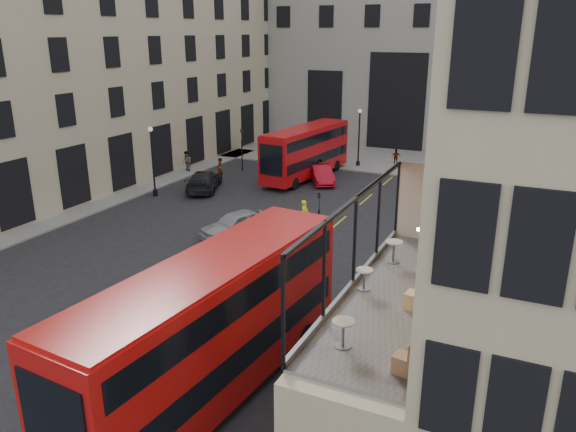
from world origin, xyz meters
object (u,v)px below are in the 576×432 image
at_px(cyclist, 305,214).
at_px(car_b, 322,174).
at_px(bus_near, 213,322).
at_px(cafe_table_far, 394,248).
at_px(car_c, 204,181).
at_px(pedestrian_e, 220,169).
at_px(street_lamp_a, 153,166).
at_px(cafe_chair_b, 414,300).
at_px(bus_far, 306,150).
at_px(traffic_light_near, 319,216).
at_px(pedestrian_b, 318,169).
at_px(pedestrian_a, 187,162).
at_px(street_lamp_b, 359,141).
at_px(traffic_light_far, 242,144).
at_px(cafe_chair_c, 426,284).
at_px(pedestrian_d, 492,157).
at_px(bicycle, 275,235).
at_px(cafe_table_near, 343,329).
at_px(cafe_chair_a, 403,363).
at_px(pedestrian_c, 396,157).
at_px(cafe_table_mid, 364,276).
at_px(cafe_chair_d, 441,254).
at_px(car_a, 236,224).

bearing_deg(cyclist, car_b, 18.46).
height_order(bus_near, car_b, bus_near).
bearing_deg(cafe_table_far, car_c, 137.20).
height_order(bus_near, pedestrian_e, bus_near).
bearing_deg(street_lamp_a, cafe_chair_b, -37.86).
distance_m(bus_far, pedestrian_e, 7.54).
distance_m(traffic_light_near, pedestrian_b, 17.51).
bearing_deg(pedestrian_a, street_lamp_b, 57.72).
distance_m(traffic_light_far, car_c, 7.23).
distance_m(car_c, cafe_chair_c, 30.12).
height_order(pedestrian_b, pedestrian_d, pedestrian_d).
xyz_separation_m(street_lamp_b, car_c, (-8.48, -13.02, -1.61)).
distance_m(bus_near, bicycle, 15.25).
distance_m(street_lamp_b, bus_near, 35.72).
bearing_deg(street_lamp_b, bus_far, -115.14).
bearing_deg(car_b, cafe_table_near, -99.24).
xyz_separation_m(cafe_chair_a, cafe_chair_b, (-0.50, 3.23, 0.02)).
relative_size(bus_near, bicycle, 7.96).
bearing_deg(traffic_light_far, car_b, -6.69).
distance_m(cafe_table_near, cafe_table_far, 5.83).
height_order(car_b, car_c, car_c).
distance_m(street_lamp_b, car_b, 7.20).
relative_size(bicycle, pedestrian_a, 0.82).
distance_m(street_lamp_a, car_c, 4.22).
relative_size(pedestrian_c, cafe_table_mid, 2.31).
height_order(street_lamp_b, pedestrian_d, street_lamp_b).
distance_m(bicycle, pedestrian_e, 15.43).
xyz_separation_m(car_c, cafe_table_mid, (19.86, -21.09, 4.26)).
distance_m(pedestrian_b, pedestrian_c, 9.19).
bearing_deg(cafe_chair_d, bus_far, 122.37).
relative_size(bicycle, cafe_table_far, 2.12).
xyz_separation_m(bus_far, bicycle, (4.47, -14.96, -2.04)).
bearing_deg(bus_far, cafe_chair_a, -63.03).
relative_size(bus_far, cafe_table_near, 15.50).
bearing_deg(street_lamp_b, pedestrian_a, -145.67).
bearing_deg(cyclist, street_lamp_a, 84.18).
relative_size(bus_near, cafe_chair_d, 15.04).
bearing_deg(cafe_table_mid, cafe_chair_d, 62.45).
height_order(car_b, cafe_chair_b, cafe_chair_b).
xyz_separation_m(pedestrian_b, cafe_chair_b, (14.66, -28.85, 3.99)).
bearing_deg(traffic_light_far, cafe_chair_b, -52.45).
bearing_deg(bus_far, traffic_light_near, -64.32).
distance_m(car_a, pedestrian_d, 28.55).
bearing_deg(cafe_table_near, car_c, 129.84).
height_order(cafe_table_near, cafe_chair_c, cafe_chair_c).
bearing_deg(cafe_table_far, cafe_chair_d, 28.58).
xyz_separation_m(traffic_light_near, cafe_chair_a, (8.56, -15.93, 2.43)).
height_order(cafe_table_near, cafe_chair_d, cafe_chair_d).
relative_size(cyclist, cafe_chair_a, 2.18).
bearing_deg(pedestrian_a, bus_far, 39.75).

